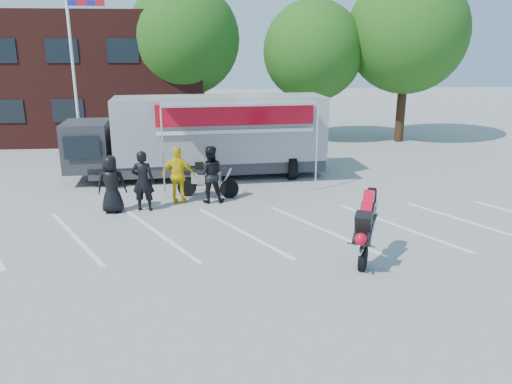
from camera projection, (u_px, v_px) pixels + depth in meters
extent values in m
plane|color=#969792|center=(237.00, 245.00, 13.75)|extent=(100.00, 100.00, 0.00)
cube|color=white|center=(235.00, 232.00, 14.70)|extent=(18.09, 13.33, 0.01)
cube|color=#471B17|center=(49.00, 76.00, 29.08)|extent=(18.00, 8.00, 7.00)
cylinder|color=white|center=(74.00, 76.00, 21.60)|extent=(0.12, 0.12, 8.00)
cylinder|color=#382314|center=(187.00, 112.00, 28.39)|extent=(0.50, 0.50, 3.24)
sphere|color=#254912|center=(184.00, 39.00, 27.27)|extent=(6.12, 6.12, 6.12)
cylinder|color=#382314|center=(311.00, 116.00, 28.09)|extent=(0.50, 0.50, 2.88)
sphere|color=#254912|center=(313.00, 51.00, 27.09)|extent=(5.44, 5.44, 5.44)
cylinder|color=#382314|center=(401.00, 111.00, 27.97)|extent=(0.50, 0.50, 3.42)
sphere|color=#254912|center=(407.00, 33.00, 26.78)|extent=(6.46, 6.46, 6.46)
imported|color=black|center=(112.00, 184.00, 16.17)|extent=(0.98, 0.68, 1.90)
imported|color=black|center=(143.00, 181.00, 16.35)|extent=(0.79, 0.56, 2.02)
imported|color=black|center=(210.00, 174.00, 17.21)|extent=(0.97, 0.75, 1.99)
imported|color=yellow|center=(178.00, 175.00, 17.10)|extent=(1.22, 0.66, 1.99)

